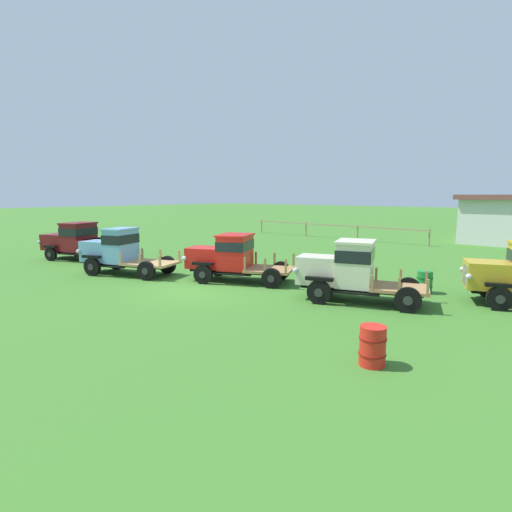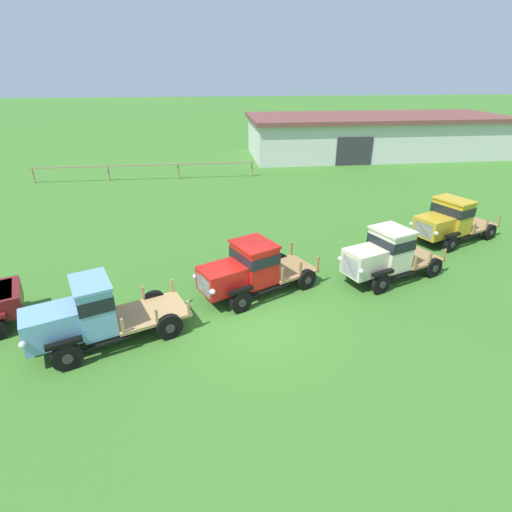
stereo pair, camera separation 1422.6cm
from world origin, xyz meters
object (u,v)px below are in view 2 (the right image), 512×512
(vintage_truck_second_in_line, at_px, (89,314))
(vintage_truck_midrow_center, at_px, (249,269))
(oil_drum_beside_row, at_px, (389,240))
(vintage_truck_far_side, at_px, (385,254))
(farm_shed, at_px, (375,135))
(vintage_truck_back_of_row, at_px, (448,220))

(vintage_truck_second_in_line, distance_m, vintage_truck_midrow_center, 5.61)
(vintage_truck_midrow_center, bearing_deg, oil_drum_beside_row, 26.08)
(vintage_truck_second_in_line, xyz_separation_m, vintage_truck_midrow_center, (5.07, 2.42, -0.02))
(vintage_truck_second_in_line, distance_m, vintage_truck_far_side, 10.88)
(farm_shed, height_order, vintage_truck_far_side, farm_shed)
(vintage_truck_second_in_line, distance_m, vintage_truck_back_of_row, 16.41)
(vintage_truck_far_side, height_order, vintage_truck_back_of_row, vintage_truck_far_side)
(farm_shed, bearing_deg, oil_drum_beside_row, -110.32)
(oil_drum_beside_row, bearing_deg, farm_shed, 69.68)
(vintage_truck_midrow_center, relative_size, vintage_truck_far_side, 1.04)
(vintage_truck_second_in_line, bearing_deg, oil_drum_beside_row, 25.84)
(vintage_truck_midrow_center, bearing_deg, vintage_truck_back_of_row, 20.80)
(vintage_truck_second_in_line, relative_size, vintage_truck_back_of_row, 1.00)
(vintage_truck_midrow_center, distance_m, vintage_truck_far_side, 5.45)
(farm_shed, height_order, vintage_truck_second_in_line, farm_shed)
(farm_shed, relative_size, vintage_truck_midrow_center, 5.00)
(vintage_truck_second_in_line, relative_size, vintage_truck_midrow_center, 1.03)
(vintage_truck_back_of_row, bearing_deg, vintage_truck_second_in_line, -157.60)
(vintage_truck_back_of_row, bearing_deg, farm_shed, 76.87)
(farm_shed, distance_m, vintage_truck_far_side, 26.59)
(vintage_truck_back_of_row, relative_size, oil_drum_beside_row, 5.94)
(vintage_truck_midrow_center, relative_size, oil_drum_beside_row, 5.77)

